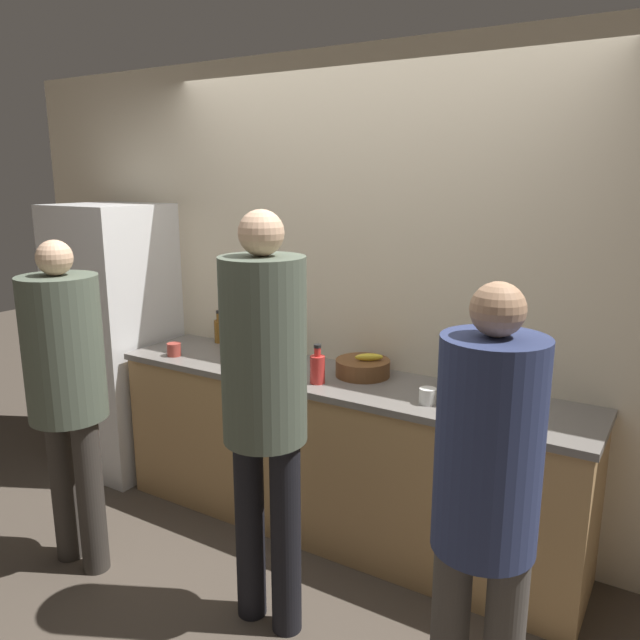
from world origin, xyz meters
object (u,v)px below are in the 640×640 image
object	(u,v)px
person_right	(485,496)
utensil_crock	(449,377)
bottle_green	(288,342)
person_left	(66,377)
person_center	(265,390)
refrigerator	(117,339)
bottle_amber	(219,330)
fruit_bowl	(363,367)
cup_white	(428,396)
cup_red	(174,350)
bottle_red	(318,368)

from	to	relation	value
person_right	utensil_crock	distance (m)	1.18
utensil_crock	person_right	bearing A→B (deg)	-64.37
utensil_crock	bottle_green	size ratio (longest dim) A/B	1.41
person_left	person_center	size ratio (longest dim) A/B	0.91
refrigerator	person_left	world-z (taller)	refrigerator
refrigerator	bottle_green	world-z (taller)	refrigerator
utensil_crock	bottle_amber	bearing A→B (deg)	176.33
fruit_bowl	person_left	bearing A→B (deg)	-135.59
person_center	cup_white	distance (m)	0.82
refrigerator	bottle_amber	xyz separation A→B (m)	(0.67, 0.25, 0.10)
person_right	cup_white	size ratio (longest dim) A/B	20.62
bottle_green	cup_red	world-z (taller)	bottle_green
bottle_green	bottle_red	distance (m)	0.53
person_right	bottle_green	bearing A→B (deg)	143.13
utensil_crock	cup_red	xyz separation A→B (m)	(-1.60, -0.27, -0.03)
cup_red	person_left	bearing A→B (deg)	-85.09
utensil_crock	fruit_bowl	bearing A→B (deg)	-177.64
refrigerator	utensil_crock	size ratio (longest dim) A/B	6.01
person_center	bottle_amber	xyz separation A→B (m)	(-1.11, 1.01, -0.11)
person_center	cup_red	distance (m)	1.31
fruit_bowl	refrigerator	bearing A→B (deg)	-175.89
fruit_bowl	person_right	bearing A→B (deg)	-46.87
person_center	cup_white	bearing A→B (deg)	56.67
person_right	cup_white	world-z (taller)	person_right
person_right	utensil_crock	bearing A→B (deg)	115.63
bottle_green	bottle_amber	xyz separation A→B (m)	(-0.54, 0.01, -0.00)
refrigerator	bottle_red	world-z (taller)	refrigerator
bottle_green	bottle_amber	size ratio (longest dim) A/B	1.00
refrigerator	fruit_bowl	distance (m)	1.77
bottle_red	cup_white	world-z (taller)	bottle_red
fruit_bowl	bottle_red	size ratio (longest dim) A/B	1.41
refrigerator	cup_red	distance (m)	0.65
cup_white	cup_red	distance (m)	1.58
fruit_bowl	bottle_amber	size ratio (longest dim) A/B	1.39
refrigerator	utensil_crock	bearing A→B (deg)	3.74
bottle_amber	bottle_green	bearing A→B (deg)	-1.38
person_center	fruit_bowl	size ratio (longest dim) A/B	6.27
bottle_green	bottle_red	world-z (taller)	bottle_green
person_right	cup_white	bearing A→B (deg)	122.28
cup_white	refrigerator	bearing A→B (deg)	177.82
refrigerator	person_right	distance (m)	2.90
person_left	fruit_bowl	distance (m)	1.49
bottle_red	bottle_amber	xyz separation A→B (m)	(-0.95, 0.35, 0.00)
person_center	fruit_bowl	bearing A→B (deg)	90.58
bottle_green	cup_red	xyz separation A→B (m)	(-0.57, -0.36, -0.04)
utensil_crock	person_left	bearing A→B (deg)	-145.33
bottle_red	bottle_amber	bearing A→B (deg)	159.91
person_center	fruit_bowl	xyz separation A→B (m)	(-0.01, 0.89, -0.14)
bottle_red	bottle_amber	world-z (taller)	bottle_amber
person_center	cup_white	xyz separation A→B (m)	(0.44, 0.68, -0.15)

